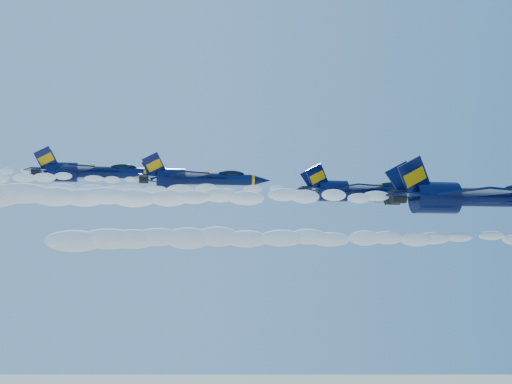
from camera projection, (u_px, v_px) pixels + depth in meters
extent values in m
ellipsoid|color=white|center=(314.00, 239.00, 60.85)|extent=(43.45, 2.09, 1.88)
cylinder|color=#070E35|center=(505.00, 198.00, 66.35)|extent=(9.84, 1.64, 1.64)
ellipsoid|color=#070E35|center=(435.00, 198.00, 65.18)|extent=(1.71, 2.95, 7.00)
cube|color=#070E35|center=(478.00, 192.00, 61.23)|extent=(5.86, 6.95, 0.20)
cube|color=#070E35|center=(435.00, 202.00, 69.80)|extent=(5.86, 6.95, 0.20)
cube|color=#FDA004|center=(494.00, 191.00, 61.50)|extent=(2.64, 5.48, 0.11)
cube|color=#FDA004|center=(450.00, 201.00, 70.07)|extent=(2.64, 5.48, 0.11)
cube|color=#070E35|center=(415.00, 177.00, 63.83)|extent=(3.56, 1.13, 3.83)
cube|color=#070E35|center=(405.00, 180.00, 66.08)|extent=(3.56, 1.13, 3.83)
cylinder|color=black|center=(398.00, 197.00, 63.83)|extent=(1.31, 1.20, 1.20)
cylinder|color=black|center=(392.00, 198.00, 65.22)|extent=(1.31, 1.20, 1.20)
cube|color=#FDA004|center=(471.00, 189.00, 65.88)|extent=(12.03, 0.38, 0.09)
ellipsoid|color=white|center=(147.00, 196.00, 60.73)|extent=(43.45, 2.28, 2.06)
cylinder|color=#070E35|center=(380.00, 191.00, 77.88)|extent=(7.67, 1.28, 1.28)
ellipsoid|color=#070E35|center=(332.00, 191.00, 76.97)|extent=(1.33, 2.30, 5.45)
cone|color=#070E35|center=(422.00, 192.00, 78.71)|extent=(2.22, 1.28, 1.28)
cylinder|color=#FDA004|center=(414.00, 192.00, 78.54)|extent=(0.30, 1.33, 1.33)
ellipsoid|color=black|center=(392.00, 186.00, 78.19)|extent=(3.07, 1.00, 0.84)
cube|color=#FDA004|center=(392.00, 188.00, 78.16)|extent=(3.58, 0.85, 0.15)
cube|color=#070E35|center=(356.00, 187.00, 73.89)|extent=(4.57, 5.42, 0.15)
cube|color=#070E35|center=(337.00, 194.00, 80.57)|extent=(4.57, 5.42, 0.15)
cube|color=#FDA004|center=(367.00, 187.00, 74.10)|extent=(2.06, 4.27, 0.09)
cube|color=#FDA004|center=(347.00, 194.00, 80.78)|extent=(2.06, 4.27, 0.09)
cube|color=#070E35|center=(317.00, 177.00, 75.92)|extent=(2.78, 0.88, 2.99)
cube|color=#070E35|center=(313.00, 179.00, 77.67)|extent=(2.78, 0.88, 2.99)
cylinder|color=black|center=(307.00, 190.00, 75.91)|extent=(1.02, 0.94, 0.94)
cylinder|color=black|center=(304.00, 191.00, 77.00)|extent=(1.02, 0.94, 0.94)
cube|color=#FDA004|center=(357.00, 185.00, 77.52)|extent=(9.37, 0.30, 0.07)
ellipsoid|color=white|center=(94.00, 189.00, 72.68)|extent=(43.45, 1.78, 1.60)
cylinder|color=#070E35|center=(218.00, 179.00, 81.22)|extent=(7.74, 1.29, 1.29)
ellipsoid|color=#070E35|center=(171.00, 179.00, 80.30)|extent=(1.34, 2.32, 5.50)
cone|color=#070E35|center=(261.00, 180.00, 82.06)|extent=(2.23, 1.29, 1.29)
cylinder|color=#FDA004|center=(253.00, 180.00, 81.89)|extent=(0.30, 1.34, 1.34)
ellipsoid|color=black|center=(231.00, 174.00, 81.54)|extent=(3.09, 1.01, 0.85)
cube|color=#FDA004|center=(231.00, 176.00, 81.51)|extent=(3.61, 0.86, 0.15)
cube|color=#070E35|center=(187.00, 175.00, 77.20)|extent=(4.61, 5.46, 0.15)
cube|color=#070E35|center=(182.00, 182.00, 83.93)|extent=(4.61, 5.46, 0.15)
cube|color=#FDA004|center=(198.00, 174.00, 77.41)|extent=(2.07, 4.30, 0.09)
cube|color=#FDA004|center=(193.00, 182.00, 84.15)|extent=(2.07, 4.30, 0.09)
cube|color=#070E35|center=(154.00, 166.00, 79.24)|extent=(2.80, 0.88, 3.01)
cube|color=#070E35|center=(154.00, 168.00, 81.01)|extent=(2.80, 0.88, 3.01)
cylinder|color=black|center=(144.00, 178.00, 79.24)|extent=(1.03, 0.95, 0.95)
cylinder|color=black|center=(144.00, 179.00, 80.33)|extent=(1.03, 0.95, 0.95)
cube|color=#FDA004|center=(196.00, 173.00, 80.86)|extent=(9.45, 0.30, 0.07)
cylinder|color=#070E35|center=(111.00, 173.00, 88.08)|extent=(8.14, 1.36, 1.36)
ellipsoid|color=#070E35|center=(63.00, 172.00, 87.11)|extent=(1.41, 2.44, 5.79)
cone|color=#070E35|center=(154.00, 174.00, 88.96)|extent=(2.35, 1.36, 1.36)
cylinder|color=#FDA004|center=(145.00, 174.00, 88.78)|extent=(0.32, 1.41, 1.41)
ellipsoid|color=black|center=(124.00, 168.00, 88.41)|extent=(3.25, 1.06, 0.89)
cube|color=#FDA004|center=(124.00, 170.00, 88.38)|extent=(3.80, 0.90, 0.16)
cube|color=#070E35|center=(75.00, 168.00, 83.85)|extent=(4.85, 5.75, 0.16)
cube|color=#070E35|center=(79.00, 176.00, 90.93)|extent=(4.85, 5.75, 0.16)
cube|color=#FDA004|center=(86.00, 167.00, 84.07)|extent=(2.18, 4.53, 0.09)
cube|color=#FDA004|center=(89.00, 175.00, 91.16)|extent=(2.18, 4.53, 0.09)
cube|color=#070E35|center=(46.00, 159.00, 86.00)|extent=(2.94, 0.93, 3.17)
cube|color=#070E35|center=(48.00, 161.00, 87.86)|extent=(2.94, 0.93, 3.17)
cylinder|color=black|center=(36.00, 171.00, 85.99)|extent=(1.08, 0.99, 0.99)
cylinder|color=black|center=(37.00, 172.00, 87.15)|extent=(1.08, 0.99, 0.99)
cube|color=#FDA004|center=(89.00, 167.00, 87.70)|extent=(9.94, 0.32, 0.07)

